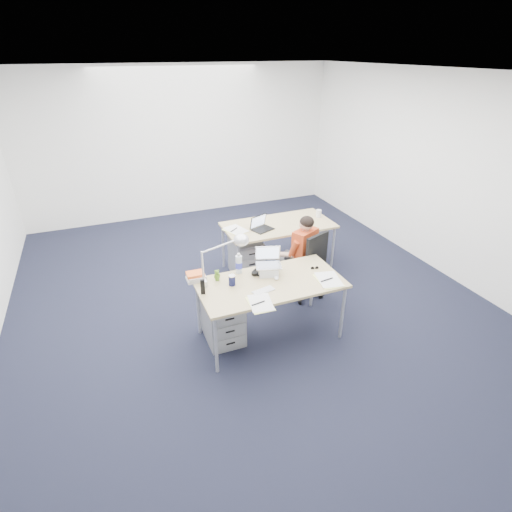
{
  "coord_description": "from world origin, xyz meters",
  "views": [
    {
      "loc": [
        -1.59,
        -4.23,
        3.02
      ],
      "look_at": [
        -0.03,
        -0.37,
        0.85
      ],
      "focal_mm": 28.0,
      "sensor_mm": 36.0,
      "label": 1
    }
  ],
  "objects_px": {
    "drawer_pedestal_far": "(246,257)",
    "desk_lamp": "(218,260)",
    "headphones": "(261,271)",
    "cordless_phone": "(203,287)",
    "desk_near": "(270,286)",
    "desk_far": "(278,227)",
    "drawer_pedestal_near": "(223,319)",
    "dark_laptop": "(263,223)",
    "office_chair": "(304,277)",
    "silver_laptop": "(269,262)",
    "far_cup": "(319,213)",
    "computer_mouse": "(276,278)",
    "wireless_keyboard": "(263,291)",
    "seated_person": "(297,253)",
    "book_stack": "(196,277)",
    "can_koozie": "(232,280)",
    "water_bottle": "(239,263)",
    "sunglasses": "(315,268)",
    "bear_figurine": "(217,275)"
  },
  "relations": [
    {
      "from": "wireless_keyboard",
      "to": "dark_laptop",
      "type": "height_order",
      "value": "dark_laptop"
    },
    {
      "from": "computer_mouse",
      "to": "wireless_keyboard",
      "type": "bearing_deg",
      "value": -122.74
    },
    {
      "from": "water_bottle",
      "to": "headphones",
      "type": "bearing_deg",
      "value": -24.04
    },
    {
      "from": "desk_far",
      "to": "dark_laptop",
      "type": "xyz_separation_m",
      "value": [
        -0.29,
        -0.1,
        0.15
      ]
    },
    {
      "from": "silver_laptop",
      "to": "headphones",
      "type": "xyz_separation_m",
      "value": [
        -0.07,
        0.06,
        -0.13
      ]
    },
    {
      "from": "office_chair",
      "to": "drawer_pedestal_near",
      "type": "bearing_deg",
      "value": 179.43
    },
    {
      "from": "drawer_pedestal_near",
      "to": "wireless_keyboard",
      "type": "height_order",
      "value": "wireless_keyboard"
    },
    {
      "from": "cordless_phone",
      "to": "sunglasses",
      "type": "relative_size",
      "value": 1.78
    },
    {
      "from": "can_koozie",
      "to": "computer_mouse",
      "type": "bearing_deg",
      "value": -7.45
    },
    {
      "from": "wireless_keyboard",
      "to": "far_cup",
      "type": "distance_m",
      "value": 2.28
    },
    {
      "from": "headphones",
      "to": "cordless_phone",
      "type": "distance_m",
      "value": 0.76
    },
    {
      "from": "silver_laptop",
      "to": "bear_figurine",
      "type": "bearing_deg",
      "value": -171.0
    },
    {
      "from": "drawer_pedestal_far",
      "to": "wireless_keyboard",
      "type": "distance_m",
      "value": 1.73
    },
    {
      "from": "drawer_pedestal_far",
      "to": "book_stack",
      "type": "xyz_separation_m",
      "value": [
        -1.01,
        -1.12,
        0.5
      ]
    },
    {
      "from": "silver_laptop",
      "to": "far_cup",
      "type": "bearing_deg",
      "value": 60.87
    },
    {
      "from": "desk_near",
      "to": "book_stack",
      "type": "height_order",
      "value": "book_stack"
    },
    {
      "from": "drawer_pedestal_near",
      "to": "silver_laptop",
      "type": "distance_m",
      "value": 0.83
    },
    {
      "from": "desk_near",
      "to": "desk_far",
      "type": "height_order",
      "value": "same"
    },
    {
      "from": "drawer_pedestal_far",
      "to": "book_stack",
      "type": "relative_size",
      "value": 2.7
    },
    {
      "from": "far_cup",
      "to": "headphones",
      "type": "bearing_deg",
      "value": -139.61
    },
    {
      "from": "seated_person",
      "to": "drawer_pedestal_far",
      "type": "xyz_separation_m",
      "value": [
        -0.48,
        0.68,
        -0.29
      ]
    },
    {
      "from": "water_bottle",
      "to": "bear_figurine",
      "type": "xyz_separation_m",
      "value": [
        -0.28,
        -0.07,
        -0.06
      ]
    },
    {
      "from": "wireless_keyboard",
      "to": "drawer_pedestal_near",
      "type": "bearing_deg",
      "value": 131.03
    },
    {
      "from": "desk_far",
      "to": "desk_lamp",
      "type": "relative_size",
      "value": 2.84
    },
    {
      "from": "wireless_keyboard",
      "to": "can_koozie",
      "type": "bearing_deg",
      "value": 126.08
    },
    {
      "from": "seated_person",
      "to": "dark_laptop",
      "type": "height_order",
      "value": "seated_person"
    },
    {
      "from": "office_chair",
      "to": "far_cup",
      "type": "xyz_separation_m",
      "value": [
        0.66,
        0.84,
        0.52
      ]
    },
    {
      "from": "cordless_phone",
      "to": "drawer_pedestal_far",
      "type": "bearing_deg",
      "value": 69.2
    },
    {
      "from": "desk_near",
      "to": "far_cup",
      "type": "distance_m",
      "value": 2.08
    },
    {
      "from": "office_chair",
      "to": "silver_laptop",
      "type": "distance_m",
      "value": 1.08
    },
    {
      "from": "headphones",
      "to": "drawer_pedestal_near",
      "type": "bearing_deg",
      "value": 176.27
    },
    {
      "from": "office_chair",
      "to": "book_stack",
      "type": "bearing_deg",
      "value": 169.57
    },
    {
      "from": "office_chair",
      "to": "drawer_pedestal_near",
      "type": "distance_m",
      "value": 1.41
    },
    {
      "from": "office_chair",
      "to": "computer_mouse",
      "type": "relative_size",
      "value": 11.55
    },
    {
      "from": "book_stack",
      "to": "cordless_phone",
      "type": "xyz_separation_m",
      "value": [
        0.0,
        -0.3,
        0.04
      ]
    },
    {
      "from": "cordless_phone",
      "to": "far_cup",
      "type": "xyz_separation_m",
      "value": [
        2.21,
        1.43,
        -0.03
      ]
    },
    {
      "from": "drawer_pedestal_near",
      "to": "desk_lamp",
      "type": "height_order",
      "value": "desk_lamp"
    },
    {
      "from": "drawer_pedestal_far",
      "to": "desk_lamp",
      "type": "xyz_separation_m",
      "value": [
        -0.79,
        -1.27,
        0.74
      ]
    },
    {
      "from": "drawer_pedestal_near",
      "to": "drawer_pedestal_far",
      "type": "xyz_separation_m",
      "value": [
        0.78,
        1.33,
        0.0
      ]
    },
    {
      "from": "headphones",
      "to": "cordless_phone",
      "type": "relative_size",
      "value": 1.46
    },
    {
      "from": "water_bottle",
      "to": "cordless_phone",
      "type": "bearing_deg",
      "value": -150.71
    },
    {
      "from": "drawer_pedestal_near",
      "to": "drawer_pedestal_far",
      "type": "bearing_deg",
      "value": 59.43
    },
    {
      "from": "sunglasses",
      "to": "far_cup",
      "type": "distance_m",
      "value": 1.64
    },
    {
      "from": "office_chair",
      "to": "far_cup",
      "type": "distance_m",
      "value": 1.18
    },
    {
      "from": "silver_laptop",
      "to": "headphones",
      "type": "distance_m",
      "value": 0.16
    },
    {
      "from": "drawer_pedestal_far",
      "to": "desk_lamp",
      "type": "distance_m",
      "value": 1.67
    },
    {
      "from": "cordless_phone",
      "to": "drawer_pedestal_near",
      "type": "bearing_deg",
      "value": 37.66
    },
    {
      "from": "can_koozie",
      "to": "water_bottle",
      "type": "bearing_deg",
      "value": 54.69
    },
    {
      "from": "seated_person",
      "to": "water_bottle",
      "type": "xyz_separation_m",
      "value": [
        -0.99,
        -0.46,
        0.29
      ]
    },
    {
      "from": "computer_mouse",
      "to": "dark_laptop",
      "type": "relative_size",
      "value": 0.29
    }
  ]
}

